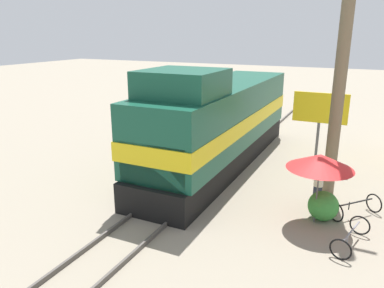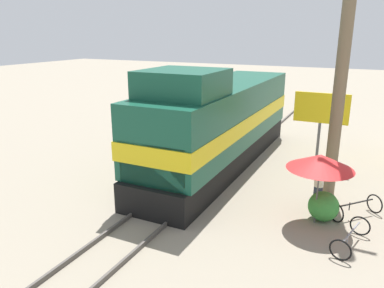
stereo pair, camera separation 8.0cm
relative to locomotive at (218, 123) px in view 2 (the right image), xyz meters
The scene contains 11 objects.
ground_plane 3.12m from the locomotive, 90.00° to the right, with size 120.00×120.00×0.00m, color gray.
rail_near 3.15m from the locomotive, 107.56° to the right, with size 0.08×38.35×0.15m, color #4C4742.
rail_far 3.15m from the locomotive, 72.44° to the right, with size 0.08×38.35×0.15m, color #4C4742.
locomotive is the anchor object (origin of this frame).
utility_pole 6.30m from the locomotive, 11.60° to the right, with size 1.80×0.47×10.65m.
vendor_umbrella 6.45m from the locomotive, 36.49° to the right, with size 2.20×2.20×2.46m.
billboard_sign 4.92m from the locomotive, 27.88° to the left, with size 2.53×0.12×3.57m.
shrub_cluster 6.65m from the locomotive, 33.17° to the right, with size 1.05×1.05×1.05m, color #388C38.
person_bystander 5.77m from the locomotive, 26.22° to the right, with size 0.34×0.34×1.68m.
bicycle 7.21m from the locomotive, 23.54° to the right, with size 1.73×1.83×0.70m.
bicycle_spare 8.28m from the locomotive, 37.70° to the right, with size 1.08×1.97×0.65m.
Camera 2 is at (6.50, -13.83, 6.29)m, focal length 35.00 mm.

